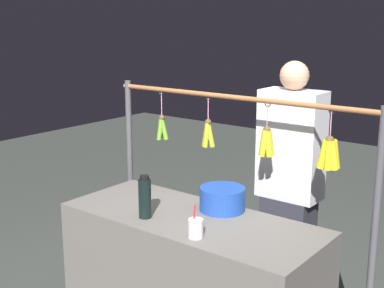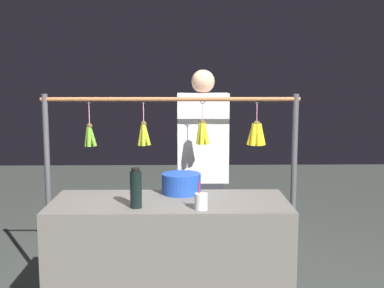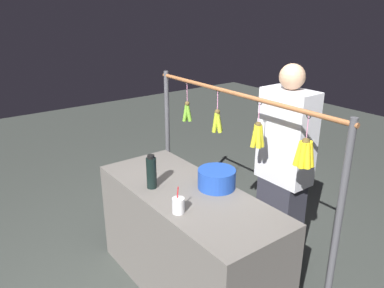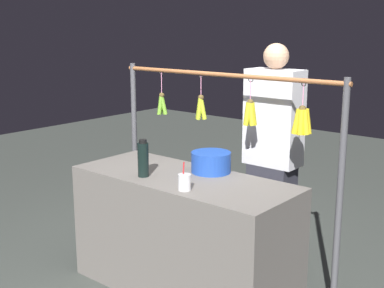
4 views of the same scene
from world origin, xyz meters
The scene contains 6 objects.
market_counter centered at (0.00, 0.00, 0.42)m, with size 1.60×0.65×0.85m, color #66605B.
display_rack centered at (-0.07, -0.44, 1.07)m, with size 1.94×0.12×1.55m.
water_bottle centered at (0.21, 0.17, 0.97)m, with size 0.08×0.08×0.26m.
blue_bucket centered at (-0.08, -0.21, 0.92)m, with size 0.28×0.28×0.14m, color #1F46AC.
drink_cup centered at (-0.20, 0.22, 0.90)m, with size 0.08×0.08×0.18m.
vendor_person centered at (-0.25, -0.75, 0.86)m, with size 0.41×0.22×1.73m.
Camera 1 is at (-1.83, 2.33, 2.00)m, focal length 49.74 mm.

